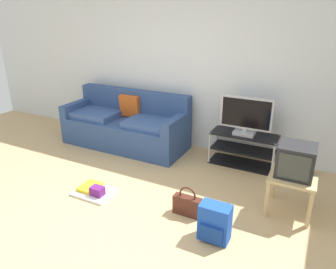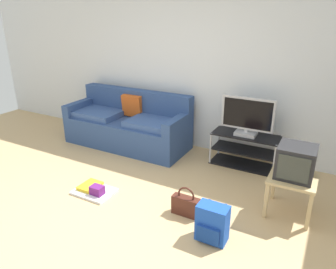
{
  "view_description": "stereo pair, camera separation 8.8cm",
  "coord_description": "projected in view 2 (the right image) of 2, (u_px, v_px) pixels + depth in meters",
  "views": [
    {
      "loc": [
        1.92,
        -2.19,
        2.14
      ],
      "look_at": [
        0.27,
        1.03,
        0.72
      ],
      "focal_mm": 33.52,
      "sensor_mm": 36.0,
      "label": 1
    },
    {
      "loc": [
        2.0,
        -2.15,
        2.14
      ],
      "look_at": [
        0.27,
        1.03,
        0.72
      ],
      "focal_mm": 33.52,
      "sensor_mm": 36.0,
      "label": 2
    }
  ],
  "objects": [
    {
      "name": "ground_plane",
      "position": [
        101.0,
        222.0,
        3.43
      ],
      "size": [
        9.0,
        9.8,
        0.02
      ],
      "primitive_type": "cube",
      "color": "tan"
    },
    {
      "name": "wall_back",
      "position": [
        196.0,
        66.0,
        4.94
      ],
      "size": [
        9.0,
        0.1,
        2.7
      ],
      "primitive_type": "cube",
      "color": "silver",
      "rests_on": "ground_plane"
    },
    {
      "name": "couch",
      "position": [
        128.0,
        125.0,
        5.32
      ],
      "size": [
        2.09,
        0.83,
        0.9
      ],
      "color": "navy",
      "rests_on": "ground_plane"
    },
    {
      "name": "tv_stand",
      "position": [
        244.0,
        150.0,
        4.61
      ],
      "size": [
        0.95,
        0.41,
        0.49
      ],
      "color": "black",
      "rests_on": "ground_plane"
    },
    {
      "name": "flat_tv",
      "position": [
        247.0,
        117.0,
        4.4
      ],
      "size": [
        0.74,
        0.22,
        0.56
      ],
      "color": "#B2B2B7",
      "rests_on": "tv_stand"
    },
    {
      "name": "side_table",
      "position": [
        292.0,
        183.0,
        3.44
      ],
      "size": [
        0.5,
        0.5,
        0.46
      ],
      "color": "tan",
      "rests_on": "ground_plane"
    },
    {
      "name": "crt_tv",
      "position": [
        296.0,
        162.0,
        3.36
      ],
      "size": [
        0.38,
        0.39,
        0.36
      ],
      "color": "#232326",
      "rests_on": "side_table"
    },
    {
      "name": "backpack",
      "position": [
        212.0,
        223.0,
        3.09
      ],
      "size": [
        0.31,
        0.25,
        0.39
      ],
      "rotation": [
        0.0,
        0.0,
        0.25
      ],
      "color": "blue",
      "rests_on": "ground_plane"
    },
    {
      "name": "handbag",
      "position": [
        186.0,
        205.0,
        3.5
      ],
      "size": [
        0.32,
        0.11,
        0.35
      ],
      "rotation": [
        0.0,
        0.0,
        -0.14
      ],
      "color": "#4C2319",
      "rests_on": "ground_plane"
    },
    {
      "name": "floor_tray",
      "position": [
        94.0,
        190.0,
        3.96
      ],
      "size": [
        0.5,
        0.37,
        0.14
      ],
      "color": "silver",
      "rests_on": "ground_plane"
    }
  ]
}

